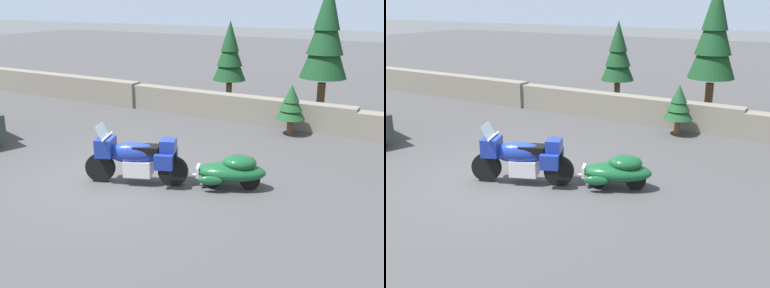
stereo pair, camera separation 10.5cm
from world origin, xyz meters
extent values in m
plane|color=#424244|center=(0.00, 0.00, 0.00)|extent=(80.00, 80.00, 0.00)
cube|color=slate|center=(-8.00, 6.15, 0.47)|extent=(8.00, 0.54, 0.94)
cube|color=slate|center=(0.00, 6.23, 0.43)|extent=(8.00, 0.52, 0.87)
cylinder|color=black|center=(-0.31, -0.25, 0.33)|extent=(0.66, 0.38, 0.66)
cylinder|color=black|center=(1.22, 0.37, 0.33)|extent=(0.66, 0.38, 0.66)
cube|color=silver|center=(0.50, 0.08, 0.38)|extent=(0.72, 0.63, 0.36)
ellipsoid|color=navy|center=(0.41, 0.04, 0.71)|extent=(1.28, 0.86, 0.48)
cube|color=navy|center=(-0.17, -0.19, 0.83)|extent=(0.53, 0.62, 0.40)
cube|color=#9EB7C6|center=(-0.22, -0.21, 1.16)|extent=(0.34, 0.48, 0.34)
cube|color=black|center=(0.68, 0.15, 0.81)|extent=(0.65, 0.54, 0.16)
cube|color=navy|center=(1.13, 0.33, 0.91)|extent=(0.45, 0.49, 0.28)
cube|color=navy|center=(1.19, 0.03, 0.63)|extent=(0.43, 0.30, 0.32)
cube|color=navy|center=(0.97, 0.59, 0.63)|extent=(0.43, 0.30, 0.32)
cylinder|color=silver|center=(-0.13, -0.17, 1.06)|extent=(0.30, 0.66, 0.04)
cylinder|color=silver|center=(-0.27, -0.23, 0.58)|extent=(0.26, 0.16, 0.54)
cylinder|color=black|center=(2.01, 0.69, 0.22)|extent=(0.45, 0.26, 0.44)
cylinder|color=black|center=(2.77, 0.99, 0.22)|extent=(0.45, 0.26, 0.44)
ellipsoid|color=#144C28|center=(2.39, 0.84, 0.38)|extent=(1.65, 1.19, 0.40)
ellipsoid|color=#144C28|center=(2.56, 0.91, 0.60)|extent=(0.88, 0.79, 0.32)
cube|color=silver|center=(1.73, 0.57, 0.36)|extent=(0.17, 0.32, 0.24)
ellipsoid|color=#144C28|center=(2.13, 0.39, 0.28)|extent=(0.53, 0.32, 0.20)
ellipsoid|color=#144C28|center=(1.89, 0.98, 0.28)|extent=(0.53, 0.32, 0.20)
cylinder|color=silver|center=(1.37, 0.43, 0.27)|extent=(0.67, 0.31, 0.05)
cylinder|color=brown|center=(2.59, 7.39, 0.66)|extent=(0.26, 0.26, 1.31)
cone|color=#143D1E|center=(2.59, 7.39, 2.52)|extent=(1.50, 1.50, 2.08)
cone|color=#143D1E|center=(2.59, 7.39, 3.15)|extent=(1.16, 1.16, 1.82)
cone|color=#143D1E|center=(2.59, 7.39, 3.77)|extent=(0.82, 0.82, 1.56)
cylinder|color=brown|center=(-0.95, 7.85, 0.46)|extent=(0.22, 0.22, 0.93)
cone|color=#143D1E|center=(-0.95, 7.85, 1.78)|extent=(1.22, 1.22, 1.46)
cone|color=#143D1E|center=(-0.95, 7.85, 2.22)|extent=(0.95, 0.95, 1.28)
cone|color=#143D1E|center=(-0.95, 7.85, 2.66)|extent=(0.67, 0.67, 1.10)
cylinder|color=brown|center=(2.20, 5.47, 0.22)|extent=(0.17, 0.17, 0.44)
cone|color=#194723|center=(2.20, 5.47, 0.85)|extent=(0.88, 0.88, 0.70)
cone|color=#194723|center=(2.20, 5.47, 1.06)|extent=(0.68, 0.68, 0.61)
cone|color=#194723|center=(2.20, 5.47, 1.27)|extent=(0.48, 0.48, 0.52)
camera|label=1|loc=(6.15, -7.48, 3.91)|focal=42.41mm
camera|label=2|loc=(6.24, -7.43, 3.91)|focal=42.41mm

